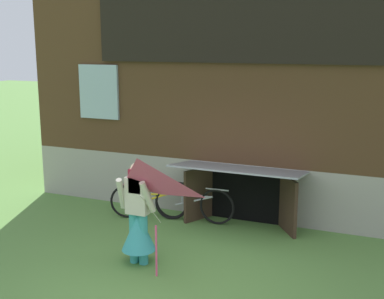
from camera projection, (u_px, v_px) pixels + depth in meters
ground_plane at (161, 285)px, 6.99m from camera, size 60.00×60.00×0.00m
log_house at (266, 74)px, 11.40m from camera, size 8.79×6.09×5.24m
person at (138, 222)px, 7.58m from camera, size 0.61×0.52×1.58m
kite at (138, 191)px, 6.80m from camera, size 1.07×1.03×1.69m
bicycle_silver at (194, 203)px, 9.45m from camera, size 1.60×0.09×0.73m
bicycle_yellow at (149, 202)px, 9.59m from camera, size 1.47×0.48×0.70m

